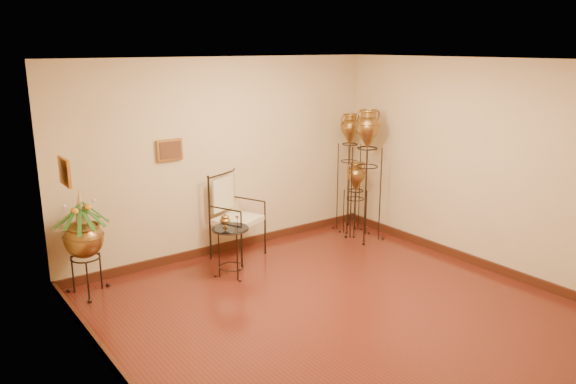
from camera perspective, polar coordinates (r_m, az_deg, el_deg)
ground at (r=6.58m, az=4.99°, el=-12.01°), size 5.00×5.00×0.00m
room_shell at (r=6.00m, az=5.27°, el=2.93°), size 5.02×5.02×2.81m
amphora_tall at (r=9.08m, az=6.21°, el=2.12°), size 0.43×0.43×1.93m
amphora_mid at (r=8.64m, az=7.96°, el=1.77°), size 0.61×0.61×2.05m
amphora_short at (r=8.99m, az=6.85°, el=-0.60°), size 0.44×0.44×1.19m
planter_urn at (r=7.13m, az=-20.09°, el=-4.09°), size 0.95×0.95×1.37m
armchair at (r=7.97m, az=-5.13°, el=-2.48°), size 0.87×0.84×1.20m
side_table at (r=7.37m, az=-5.81°, el=-6.00°), size 0.57×0.57×0.85m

